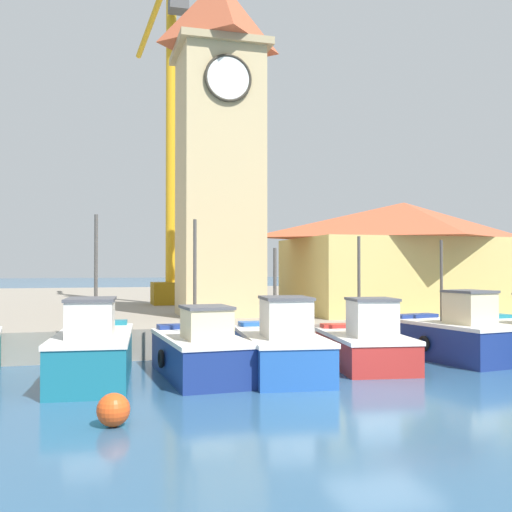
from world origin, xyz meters
The scene contains 11 objects.
ground_plane centered at (0.00, 0.00, 0.00)m, with size 300.00×300.00×0.00m, color #2D567A.
quay_wharf centered at (0.00, 26.58, 0.52)m, with size 120.00×40.00×1.03m, color gray.
fishing_boat_left_inner centered at (-6.84, 3.40, 0.81)m, with size 2.43×5.30×4.58m.
fishing_boat_mid_left centered at (-3.96, 3.21, 0.72)m, with size 2.27×4.81×4.48m.
fishing_boat_center centered at (-1.64, 3.08, 0.76)m, with size 2.62×5.42×3.66m.
fishing_boat_mid_right centered at (1.28, 3.56, 0.71)m, with size 2.71×4.59×4.07m.
fishing_boat_right_inner centered at (4.70, 3.95, 0.80)m, with size 2.68×4.62×4.00m.
clock_tower centered at (-1.67, 11.44, 8.64)m, with size 3.80×3.80×16.02m.
warehouse_right centered at (6.96, 11.25, 3.59)m, with size 10.46×6.78×5.01m.
port_crane_far centered at (-2.76, 19.43, 8.50)m, with size 2.36×9.70×18.77m.
mooring_buoy centered at (-6.48, -1.45, 0.32)m, with size 0.65×0.65×0.65m, color #E54C19.
Camera 1 is at (-6.91, -13.42, 3.12)m, focal length 42.00 mm.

